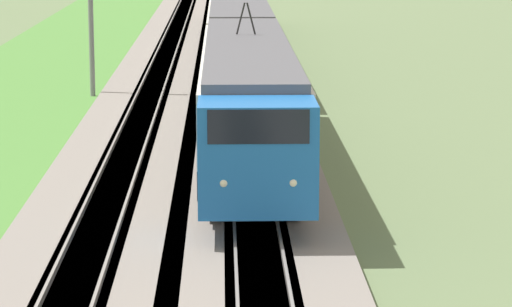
{
  "coord_description": "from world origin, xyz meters",
  "views": [
    {
      "loc": [
        -8.96,
        -3.1,
        7.89
      ],
      "look_at": [
        19.87,
        -3.9,
        2.18
      ],
      "focal_mm": 85.0,
      "sensor_mm": 36.0,
      "label": 1
    }
  ],
  "objects": [
    {
      "name": "grass_verge",
      "position": [
        50.0,
        5.79,
        0.06
      ],
      "size": [
        240.0,
        8.89,
        0.12
      ],
      "color": "#4C8438",
      "rests_on": "ground"
    },
    {
      "name": "ballast_adjacent",
      "position": [
        50.0,
        -3.9,
        0.15
      ],
      "size": [
        240.0,
        4.4,
        0.3
      ],
      "color": "gray",
      "rests_on": "ground"
    },
    {
      "name": "track_adjacent",
      "position": [
        50.0,
        -3.9,
        0.16
      ],
      "size": [
        240.0,
        1.57,
        0.45
      ],
      "color": "#4C4238",
      "rests_on": "ground"
    },
    {
      "name": "passenger_train",
      "position": [
        49.98,
        -3.9,
        2.32
      ],
      "size": [
        63.77,
        2.9,
        4.96
      ],
      "rotation": [
        0.0,
        0.0,
        3.14
      ],
      "color": "blue",
      "rests_on": "ground"
    },
    {
      "name": "catenary_mast_mid",
      "position": [
        43.39,
        2.49,
        4.07
      ],
      "size": [
        0.22,
        2.56,
        7.87
      ],
      "color": "slate",
      "rests_on": "ground"
    },
    {
      "name": "track_main",
      "position": [
        50.0,
        0.0,
        0.16
      ],
      "size": [
        240.0,
        1.57,
        0.45
      ],
      "color": "#4C4238",
      "rests_on": "ground"
    },
    {
      "name": "ballast_main",
      "position": [
        50.0,
        0.0,
        0.15
      ],
      "size": [
        240.0,
        4.4,
        0.3
      ],
      "color": "gray",
      "rests_on": "ground"
    }
  ]
}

